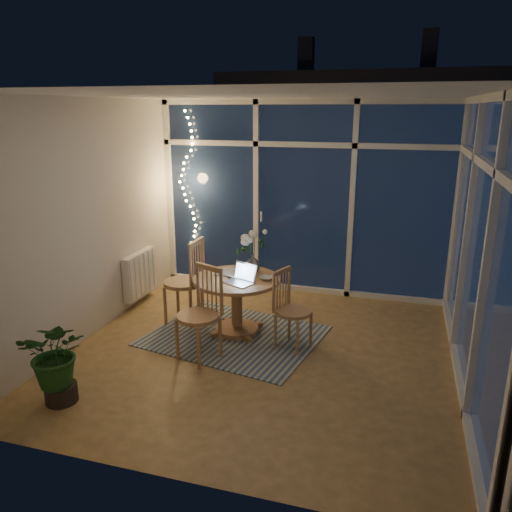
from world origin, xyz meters
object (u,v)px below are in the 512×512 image
(flower_vase, at_px, (253,262))
(chair_front, at_px, (198,314))
(dining_table, at_px, (237,306))
(potted_plant, at_px, (58,362))
(chair_right, at_px, (294,310))
(laptop, at_px, (238,274))
(chair_left, at_px, (183,280))

(flower_vase, bearing_deg, chair_front, -105.92)
(chair_front, bearing_deg, dining_table, 98.19)
(dining_table, distance_m, potted_plant, 2.05)
(chair_right, relative_size, potted_plant, 1.15)
(chair_right, distance_m, flower_vase, 0.83)
(chair_front, distance_m, laptop, 0.66)
(chair_left, height_order, potted_plant, chair_left)
(potted_plant, bearing_deg, chair_left, 80.20)
(dining_table, relative_size, chair_front, 0.99)
(chair_front, bearing_deg, chair_right, 53.11)
(chair_front, height_order, potted_plant, chair_front)
(chair_left, distance_m, flower_vase, 0.86)
(chair_left, distance_m, chair_right, 1.44)
(chair_right, bearing_deg, laptop, 108.51)
(dining_table, xyz_separation_m, flower_vase, (0.10, 0.29, 0.44))
(laptop, height_order, flower_vase, laptop)
(laptop, xyz_separation_m, flower_vase, (0.02, 0.45, -0.01))
(chair_front, xyz_separation_m, potted_plant, (-0.86, -1.08, -0.11))
(chair_left, relative_size, laptop, 3.45)
(laptop, bearing_deg, potted_plant, -100.39)
(dining_table, height_order, chair_left, chair_left)
(chair_right, xyz_separation_m, flower_vase, (-0.59, 0.47, 0.33))
(dining_table, bearing_deg, chair_right, -14.47)
(chair_left, height_order, chair_right, chair_left)
(chair_right, bearing_deg, potted_plant, 152.54)
(chair_front, height_order, laptop, chair_front)
(chair_front, relative_size, potted_plant, 1.29)
(dining_table, bearing_deg, potted_plant, -120.26)
(chair_right, xyz_separation_m, potted_plant, (-1.73, -1.59, -0.06))
(chair_left, xyz_separation_m, flower_vase, (0.81, 0.17, 0.24))
(dining_table, relative_size, flower_vase, 4.64)
(chair_right, xyz_separation_m, chair_front, (-0.87, -0.52, 0.05))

